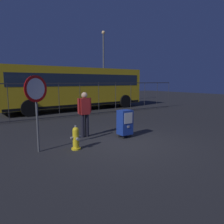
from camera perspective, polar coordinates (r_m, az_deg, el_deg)
The scene contains 10 objects.
ground_plane at distance 7.22m, azimuth 3.47°, elevation -8.41°, with size 60.00×60.00×0.00m, color #262628.
fire_hydrant at distance 6.62m, azimuth -9.62°, elevation -6.90°, with size 0.33×0.32×0.75m.
newspaper_box_primary at distance 7.88m, azimuth 3.46°, elevation -2.73°, with size 0.48×0.42×1.02m.
stop_sign at distance 6.46m, azimuth -19.55°, elevation 3.63°, with size 0.71×0.31×2.23m.
pedestrian at distance 7.94m, azimuth -7.32°, elevation 0.06°, with size 0.55×0.22×1.67m.
traffic_cone at distance 9.61m, azimuth 3.34°, elevation -2.63°, with size 0.36×0.36×0.53m.
fence_barrier at distance 12.22m, azimuth -13.95°, elevation 3.06°, with size 18.03×0.04×2.00m.
bus_near at distance 15.87m, azimuth -9.76°, elevation 6.80°, with size 10.60×3.14×3.00m.
bus_far at distance 20.01m, azimuth -15.73°, elevation 6.88°, with size 10.67×3.47×3.00m.
street_light_near_left at distance 20.89m, azimuth -2.28°, elevation 13.30°, with size 0.32×0.32×6.74m.
Camera 1 is at (-4.27, -5.45, 2.06)m, focal length 34.28 mm.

